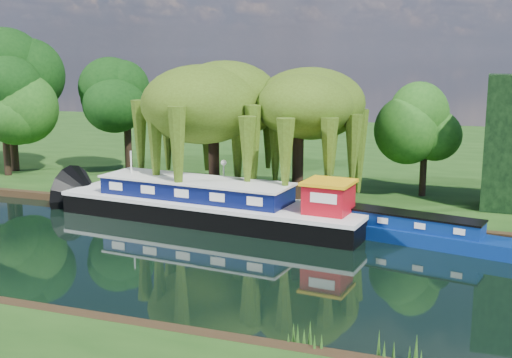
% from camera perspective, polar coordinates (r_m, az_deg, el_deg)
% --- Properties ---
extents(ground, '(120.00, 120.00, 0.00)m').
position_cam_1_polar(ground, '(32.54, -10.87, -6.38)').
color(ground, black).
extents(far_bank, '(120.00, 52.00, 0.45)m').
position_cam_1_polar(far_bank, '(63.38, 4.95, 2.53)').
color(far_bank, '#183B10').
rests_on(far_bank, ground).
extents(dutch_barge, '(19.03, 6.05, 3.95)m').
position_cam_1_polar(dutch_barge, '(37.46, -3.84, -2.31)').
color(dutch_barge, black).
rests_on(dutch_barge, ground).
extents(narrowboat, '(11.38, 4.20, 1.64)m').
position_cam_1_polar(narrowboat, '(34.50, 13.12, -4.45)').
color(narrowboat, navy).
rests_on(narrowboat, ground).
extents(willow_left, '(6.88, 6.88, 8.24)m').
position_cam_1_polar(willow_left, '(40.88, -3.82, 6.57)').
color(willow_left, black).
rests_on(willow_left, far_bank).
extents(willow_right, '(6.17, 6.17, 7.51)m').
position_cam_1_polar(willow_right, '(39.42, 3.79, 5.66)').
color(willow_right, black).
rests_on(willow_right, far_bank).
extents(tree_far_left, '(4.68, 4.68, 7.54)m').
position_cam_1_polar(tree_far_left, '(52.20, -21.55, 5.91)').
color(tree_far_left, black).
rests_on(tree_far_left, far_bank).
extents(tree_far_back, '(5.97, 5.97, 10.04)m').
position_cam_1_polar(tree_far_back, '(54.03, -21.13, 8.03)').
color(tree_far_back, black).
rests_on(tree_far_back, far_bank).
extents(tree_far_mid, '(4.97, 4.97, 8.13)m').
position_cam_1_polar(tree_far_mid, '(50.59, -11.45, 6.82)').
color(tree_far_mid, black).
rests_on(tree_far_mid, far_bank).
extents(tree_far_right, '(3.89, 3.89, 6.36)m').
position_cam_1_polar(tree_far_right, '(42.91, 14.82, 4.30)').
color(tree_far_right, black).
rests_on(tree_far_right, far_bank).
extents(lamppost, '(0.36, 0.36, 2.56)m').
position_cam_1_polar(lamppost, '(40.87, -2.88, 0.90)').
color(lamppost, silver).
rests_on(lamppost, far_bank).
extents(mooring_posts, '(19.16, 0.16, 1.00)m').
position_cam_1_polar(mooring_posts, '(39.68, -5.37, -1.62)').
color(mooring_posts, silver).
rests_on(mooring_posts, far_bank).
extents(reeds_near, '(33.70, 1.50, 1.10)m').
position_cam_1_polar(reeds_near, '(23.01, -5.63, -12.31)').
color(reeds_near, '#205115').
rests_on(reeds_near, ground).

